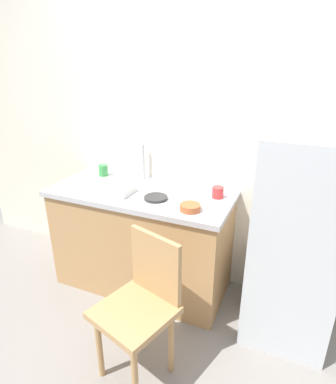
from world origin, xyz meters
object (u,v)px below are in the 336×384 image
cup_green (103,170)px  dish_tray (114,189)px  hotplate (156,198)px  refrigerator (296,240)px  chair (141,303)px  terracotta_bowl (190,207)px  cup_red (218,192)px

cup_green → dish_tray: bearing=-45.1°
cup_green → hotplate: bearing=-23.7°
refrigerator → hotplate: refrigerator is taller
chair → terracotta_bowl: size_ratio=6.43×
cup_red → dish_tray: bearing=-164.2°
refrigerator → chair: size_ratio=1.58×
chair → hotplate: 0.77m
hotplate → cup_red: (0.40, 0.20, 0.03)m
dish_tray → hotplate: 0.35m
hotplate → cup_red: size_ratio=2.04×
dish_tray → chair: bearing=-48.9°
refrigerator → chair: refrigerator is taller
refrigerator → cup_red: size_ratio=16.88×
hotplate → cup_green: size_ratio=1.76×
hotplate → cup_green: (-0.63, 0.28, 0.04)m
refrigerator → cup_red: bearing=167.9°
terracotta_bowl → cup_green: 0.99m
dish_tray → cup_red: (0.75, 0.21, 0.02)m
cup_green → cup_red: cup_green is taller
refrigerator → dish_tray: refrigerator is taller
refrigerator → cup_red: (-0.57, 0.12, 0.19)m
hotplate → dish_tray: bearing=-178.3°
cup_green → cup_red: 1.03m
dish_tray → terracotta_bowl: 0.64m
refrigerator → hotplate: bearing=-175.3°
refrigerator → cup_green: (-1.60, 0.20, 0.20)m
dish_tray → terracotta_bowl: size_ratio=2.02×
hotplate → cup_green: cup_green is taller
hotplate → cup_red: bearing=26.6°
chair → terracotta_bowl: terracotta_bowl is taller
dish_tray → cup_red: 0.78m
refrigerator → dish_tray: (-1.32, -0.09, 0.18)m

